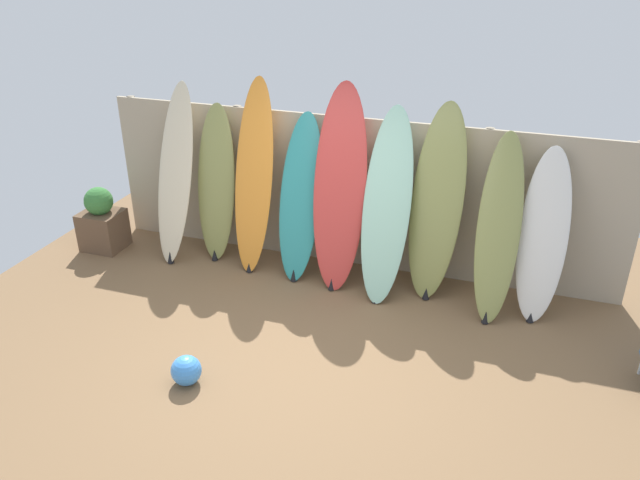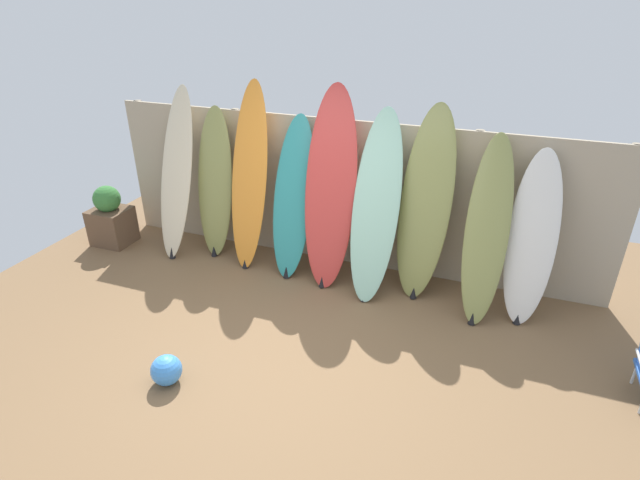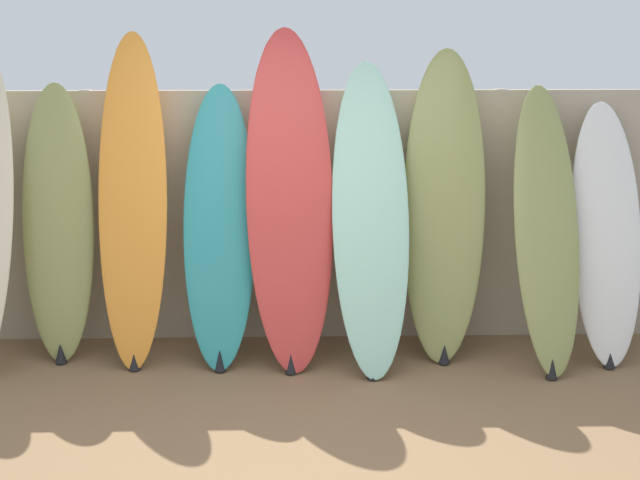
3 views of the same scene
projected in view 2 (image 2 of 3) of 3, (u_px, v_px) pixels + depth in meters
The scene contains 13 objects.
ground at pixel (278, 356), 4.72m from camera, with size 7.68×7.68×0.00m, color brown.
fence_back at pixel (345, 194), 5.99m from camera, with size 6.08×0.11×1.80m.
surfboard_cream_0 at pixel (176, 175), 6.21m from camera, with size 0.48×0.75×2.09m.
surfboard_olive_1 at pixel (215, 184), 6.21m from camera, with size 0.49×0.44×1.88m.
surfboard_orange_2 at pixel (249, 179), 5.92m from camera, with size 0.47×0.60×2.21m.
surfboard_teal_3 at pixel (293, 200), 5.79m from camera, with size 0.49×0.62×1.87m.
surfboard_red_4 at pixel (330, 191), 5.54m from camera, with size 0.64×0.69×2.23m.
surfboard_seafoam_5 at pixel (376, 207), 5.39m from camera, with size 0.54×0.84×2.01m.
surfboard_olive_6 at pixel (425, 206), 5.33m from camera, with size 0.61×0.61×2.10m.
surfboard_olive_7 at pixel (487, 231), 5.04m from camera, with size 0.47×0.83×1.86m.
surfboard_white_8 at pixel (532, 239), 5.01m from camera, with size 0.50×0.66×1.74m.
planter_box at pixel (111, 218), 6.67m from camera, with size 0.49×0.44×0.81m.
beach_ball at pixel (166, 370), 4.36m from camera, with size 0.27×0.27×0.27m, color #3F8CE5.
Camera 2 is at (1.66, -3.33, 3.13)m, focal length 28.00 mm.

